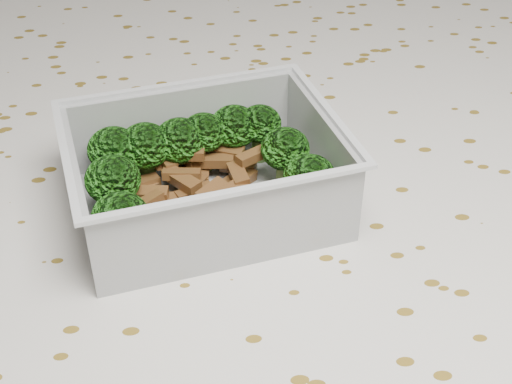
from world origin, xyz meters
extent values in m
cube|color=brown|center=(0.00, 0.00, 0.73)|extent=(1.40, 0.90, 0.04)
cube|color=silver|center=(0.00, 0.00, 0.75)|extent=(1.46, 0.96, 0.01)
cube|color=silver|center=(0.00, 0.48, 0.66)|extent=(1.46, 0.01, 0.18)
cube|color=silver|center=(-0.03, 0.02, 0.76)|extent=(0.19, 0.16, 0.00)
cube|color=silver|center=(-0.04, 0.08, 0.79)|extent=(0.16, 0.04, 0.05)
cube|color=silver|center=(-0.01, -0.03, 0.79)|extent=(0.16, 0.04, 0.05)
cube|color=silver|center=(0.05, 0.04, 0.79)|extent=(0.03, 0.12, 0.05)
cube|color=silver|center=(-0.11, 0.01, 0.79)|extent=(0.03, 0.12, 0.05)
cube|color=silver|center=(-0.04, 0.09, 0.82)|extent=(0.17, 0.04, 0.00)
cube|color=silver|center=(-0.01, -0.04, 0.82)|extent=(0.17, 0.04, 0.00)
cube|color=silver|center=(0.05, 0.04, 0.82)|extent=(0.03, 0.12, 0.00)
cube|color=silver|center=(-0.11, 0.01, 0.82)|extent=(0.03, 0.12, 0.00)
cylinder|color=#608C3F|center=(-0.09, 0.05, 0.77)|extent=(0.01, 0.01, 0.02)
ellipsoid|color=#2E8B22|center=(-0.09, 0.05, 0.79)|extent=(0.04, 0.04, 0.03)
cylinder|color=#608C3F|center=(-0.07, 0.05, 0.77)|extent=(0.01, 0.01, 0.02)
ellipsoid|color=#2E8B22|center=(-0.07, 0.05, 0.79)|extent=(0.04, 0.04, 0.03)
cylinder|color=#608C3F|center=(-0.04, 0.06, 0.77)|extent=(0.01, 0.01, 0.02)
ellipsoid|color=#2E8B22|center=(-0.04, 0.06, 0.79)|extent=(0.04, 0.04, 0.03)
cylinder|color=#608C3F|center=(-0.03, 0.07, 0.77)|extent=(0.01, 0.01, 0.02)
ellipsoid|color=#2E8B22|center=(-0.03, 0.07, 0.79)|extent=(0.03, 0.03, 0.03)
cylinder|color=#608C3F|center=(0.00, 0.07, 0.77)|extent=(0.01, 0.01, 0.02)
ellipsoid|color=#2E8B22|center=(0.00, 0.07, 0.79)|extent=(0.03, 0.03, 0.03)
cylinder|color=#608C3F|center=(0.01, 0.07, 0.77)|extent=(0.01, 0.01, 0.02)
ellipsoid|color=#2E8B22|center=(0.01, 0.07, 0.79)|extent=(0.03, 0.03, 0.03)
cylinder|color=#608C3F|center=(-0.09, 0.02, 0.77)|extent=(0.01, 0.01, 0.02)
ellipsoid|color=#2E8B22|center=(-0.09, 0.02, 0.79)|extent=(0.04, 0.04, 0.03)
cylinder|color=#608C3F|center=(0.03, 0.04, 0.77)|extent=(0.01, 0.01, 0.02)
ellipsoid|color=#2E8B22|center=(0.03, 0.04, 0.79)|extent=(0.03, 0.03, 0.03)
cylinder|color=#608C3F|center=(-0.08, -0.02, 0.77)|extent=(0.01, 0.01, 0.02)
ellipsoid|color=#2E8B22|center=(-0.08, -0.02, 0.79)|extent=(0.03, 0.03, 0.03)
cylinder|color=#608C3F|center=(0.04, 0.01, 0.77)|extent=(0.01, 0.01, 0.02)
ellipsoid|color=#2E8B22|center=(0.04, 0.01, 0.79)|extent=(0.03, 0.03, 0.03)
cube|color=brown|center=(0.00, 0.06, 0.77)|extent=(0.03, 0.02, 0.01)
cube|color=brown|center=(0.00, 0.04, 0.76)|extent=(0.03, 0.03, 0.01)
cube|color=brown|center=(-0.01, 0.06, 0.77)|extent=(0.03, 0.02, 0.01)
cube|color=brown|center=(-0.02, 0.05, 0.77)|extent=(0.03, 0.01, 0.01)
cube|color=brown|center=(-0.07, 0.04, 0.77)|extent=(0.03, 0.02, 0.01)
cube|color=brown|center=(-0.04, 0.03, 0.77)|extent=(0.03, 0.02, 0.01)
cube|color=brown|center=(-0.04, 0.04, 0.77)|extent=(0.03, 0.02, 0.01)
cube|color=brown|center=(-0.01, 0.03, 0.78)|extent=(0.01, 0.03, 0.01)
cube|color=brown|center=(-0.04, 0.03, 0.77)|extent=(0.03, 0.03, 0.01)
cube|color=brown|center=(-0.05, 0.05, 0.78)|extent=(0.02, 0.02, 0.01)
cube|color=brown|center=(-0.01, 0.02, 0.77)|extent=(0.03, 0.02, 0.01)
cube|color=brown|center=(-0.02, 0.02, 0.77)|extent=(0.02, 0.02, 0.01)
cube|color=brown|center=(-0.03, 0.02, 0.76)|extent=(0.02, 0.02, 0.01)
cube|color=brown|center=(-0.07, 0.04, 0.77)|extent=(0.02, 0.03, 0.01)
cube|color=brown|center=(-0.04, 0.02, 0.77)|extent=(0.02, 0.01, 0.01)
cube|color=brown|center=(-0.04, 0.04, 0.78)|extent=(0.03, 0.01, 0.01)
cube|color=brown|center=(-0.03, 0.06, 0.78)|extent=(0.02, 0.03, 0.01)
cube|color=brown|center=(-0.07, 0.01, 0.77)|extent=(0.03, 0.02, 0.01)
cube|color=brown|center=(0.01, 0.04, 0.78)|extent=(0.02, 0.02, 0.01)
cube|color=brown|center=(-0.02, 0.02, 0.77)|extent=(0.02, 0.02, 0.01)
cube|color=brown|center=(-0.07, 0.01, 0.77)|extent=(0.03, 0.02, 0.01)
cube|color=brown|center=(-0.02, 0.02, 0.77)|extent=(0.03, 0.02, 0.01)
cube|color=brown|center=(-0.07, 0.02, 0.77)|extent=(0.02, 0.03, 0.01)
cube|color=brown|center=(-0.06, 0.02, 0.77)|extent=(0.02, 0.01, 0.01)
cube|color=brown|center=(-0.06, 0.02, 0.77)|extent=(0.02, 0.02, 0.01)
cube|color=brown|center=(-0.05, 0.05, 0.78)|extent=(0.02, 0.03, 0.01)
cube|color=brown|center=(-0.03, 0.06, 0.77)|extent=(0.02, 0.02, 0.01)
cube|color=brown|center=(-0.03, 0.05, 0.77)|extent=(0.01, 0.02, 0.01)
cube|color=brown|center=(-0.07, 0.04, 0.77)|extent=(0.02, 0.02, 0.01)
cube|color=brown|center=(-0.03, 0.06, 0.77)|extent=(0.02, 0.02, 0.01)
cylinder|color=#C94714|center=(-0.02, -0.01, 0.77)|extent=(0.12, 0.05, 0.02)
sphere|color=#C94714|center=(0.04, 0.00, 0.77)|extent=(0.02, 0.02, 0.02)
sphere|color=#C94714|center=(-0.07, -0.03, 0.77)|extent=(0.02, 0.02, 0.02)
camera|label=1|loc=(-0.03, -0.35, 1.05)|focal=50.00mm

